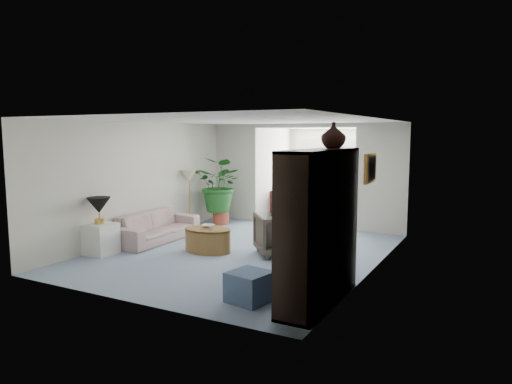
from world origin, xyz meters
The scene contains 26 objects.
floor centered at (0.00, 0.00, 0.00)m, with size 6.00×6.00×0.00m, color #8BA0B8.
sunroom_floor centered at (0.00, 4.10, 0.00)m, with size 2.60×2.60×0.00m, color #8BA0B8.
back_pier_left centered at (-1.90, 3.00, 1.25)m, with size 1.20×0.12×2.50m, color beige.
back_pier_right centered at (1.90, 3.00, 1.25)m, with size 1.20×0.12×2.50m, color beige.
back_header centered at (0.00, 3.00, 2.45)m, with size 2.60×0.12×0.10m, color beige.
window_pane centered at (0.00, 5.18, 1.40)m, with size 2.20×0.02×1.50m, color white.
window_blinds centered at (0.00, 5.15, 1.40)m, with size 2.20×0.02×1.50m, color white.
framed_picture centered at (2.46, -0.10, 1.70)m, with size 0.04×0.50×0.40m, color beige.
sofa centered at (-2.08, 0.01, 0.31)m, with size 2.11×0.82×0.62m, color beige.
end_table centered at (-2.28, -1.34, 0.29)m, with size 0.53×0.53×0.58m, color white.
table_lamp centered at (-2.28, -1.34, 0.93)m, with size 0.44×0.44×0.30m, color black.
floor_lamp centered at (-2.32, 1.54, 1.25)m, with size 0.36×0.36×0.28m, color beige.
coffee_table centered at (-0.61, -0.23, 0.23)m, with size 0.95×0.95×0.45m, color olive.
coffee_bowl centered at (-0.66, -0.13, 0.48)m, with size 0.23×0.23×0.06m, color beige.
coffee_cup centered at (-0.46, -0.33, 0.49)m, with size 0.09×0.09×0.08m, color beige.
wingback_chair centered at (0.69, 0.24, 0.39)m, with size 0.83×0.86×0.78m, color #5B5348.
side_table_dark centered at (1.39, 0.54, 0.28)m, with size 0.47×0.38×0.57m, color black.
entertainment_cabinet centered at (2.23, -1.79, 1.02)m, with size 0.49×1.84×2.05m, color black.
cabinet_urn centered at (2.23, -1.29, 2.23)m, with size 0.34×0.34×0.36m, color black.
ottoman centered at (1.41, -2.22, 0.20)m, with size 0.51×0.51×0.41m, color slate.
plant_pot centered at (-1.88, 2.24, 0.16)m, with size 0.40×0.40×0.32m, color #A74130.
house_plant centered at (-1.88, 2.24, 1.00)m, with size 1.22×1.06×1.35m, color #216223.
sunroom_chair_blue centered at (0.64, 4.15, 0.34)m, with size 0.72×0.74×0.68m, color slate.
sunroom_chair_maroon centered at (-0.86, 4.15, 0.37)m, with size 0.79×0.81×0.74m, color #53201C.
sunroom_table centered at (-0.11, 4.90, 0.28)m, with size 0.46×0.35×0.56m, color olive.
shelf_clutter centered at (2.18, -1.94, 0.79)m, with size 0.30×0.95×0.61m.
Camera 1 is at (4.37, -7.56, 2.24)m, focal length 32.92 mm.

